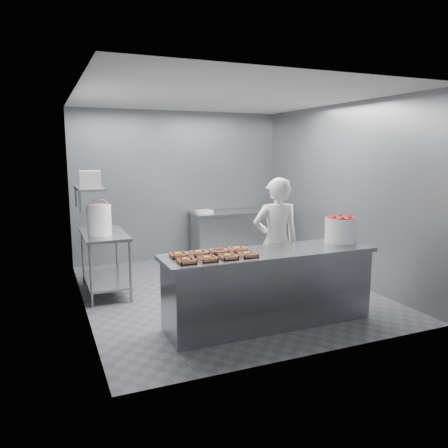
{
  "coord_description": "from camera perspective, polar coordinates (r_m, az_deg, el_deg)",
  "views": [
    {
      "loc": [
        -2.44,
        -5.76,
        2.07
      ],
      "look_at": [
        -0.1,
        -0.2,
        1.05
      ],
      "focal_mm": 35.0,
      "sensor_mm": 36.0,
      "label": 1
    }
  ],
  "objects": [
    {
      "name": "wall_shelf",
      "position": [
        6.41,
        -17.21,
        4.51
      ],
      "size": [
        0.35,
        0.9,
        0.03
      ],
      "primitive_type": "cube",
      "color": "slate",
      "rests_on": "wall_left"
    },
    {
      "name": "paper_stack",
      "position": [
        8.24,
        -2.64,
        1.62
      ],
      "size": [
        0.31,
        0.23,
        0.06
      ],
      "primitive_type": "cube",
      "rotation": [
        0.0,
        0.0,
        -0.04
      ],
      "color": "silver",
      "rests_on": "back_counter"
    },
    {
      "name": "worker",
      "position": [
        5.9,
        6.79,
        -2.31
      ],
      "size": [
        0.69,
        0.52,
        1.72
      ],
      "primitive_type": "imported",
      "rotation": [
        0.0,
        0.0,
        2.95
      ],
      "color": "white",
      "rests_on": "ground"
    },
    {
      "name": "rag",
      "position": [
        6.84,
        -15.4,
        -0.53
      ],
      "size": [
        0.16,
        0.14,
        0.02
      ],
      "primitive_type": "cube",
      "rotation": [
        0.0,
        0.0,
        -0.23
      ],
      "color": "#CCB28C",
      "rests_on": "prep_table"
    },
    {
      "name": "tray_1",
      "position": [
        4.7,
        -2.15,
        -4.54
      ],
      "size": [
        0.19,
        0.18,
        0.06
      ],
      "color": "tan",
      "rests_on": "service_counter"
    },
    {
      "name": "strawberry_tub",
      "position": [
        5.8,
        15.0,
        -0.62
      ],
      "size": [
        0.4,
        0.4,
        0.33
      ],
      "color": "white",
      "rests_on": "service_counter"
    },
    {
      "name": "tray_3",
      "position": [
        4.89,
        3.14,
        -4.0
      ],
      "size": [
        0.19,
        0.18,
        0.06
      ],
      "color": "tan",
      "rests_on": "service_counter"
    },
    {
      "name": "tray_0",
      "position": [
        4.63,
        -4.94,
        -4.8
      ],
      "size": [
        0.19,
        0.18,
        0.06
      ],
      "color": "tan",
      "rests_on": "service_counter"
    },
    {
      "name": "wall_right",
      "position": [
        7.31,
        14.8,
        4.01
      ],
      "size": [
        0.04,
        4.5,
        2.8
      ],
      "primitive_type": "cube",
      "color": "slate",
      "rests_on": "ground"
    },
    {
      "name": "tray_4",
      "position": [
        4.89,
        -5.96,
        -4.04
      ],
      "size": [
        0.19,
        0.18,
        0.06
      ],
      "color": "tan",
      "rests_on": "service_counter"
    },
    {
      "name": "prep_table",
      "position": [
        6.58,
        -15.33,
        -3.74
      ],
      "size": [
        0.6,
        1.2,
        0.9
      ],
      "color": "slate",
      "rests_on": "ground"
    },
    {
      "name": "wall_left",
      "position": [
        5.82,
        -18.3,
        2.48
      ],
      "size": [
        0.04,
        4.5,
        2.8
      ],
      "primitive_type": "cube",
      "color": "slate",
      "rests_on": "ground"
    },
    {
      "name": "tray_7",
      "position": [
        5.14,
        1.76,
        -3.32
      ],
      "size": [
        0.19,
        0.18,
        0.06
      ],
      "color": "tan",
      "rests_on": "service_counter"
    },
    {
      "name": "tray_5",
      "position": [
        4.96,
        -3.3,
        -3.8
      ],
      "size": [
        0.19,
        0.18,
        0.06
      ],
      "color": "tan",
      "rests_on": "service_counter"
    },
    {
      "name": "wall_back",
      "position": [
        8.4,
        -5.85,
        4.96
      ],
      "size": [
        4.0,
        0.04,
        2.8
      ],
      "primitive_type": "cube",
      "color": "slate",
      "rests_on": "ground"
    },
    {
      "name": "appliance",
      "position": [
        6.21,
        -17.08,
        5.58
      ],
      "size": [
        0.3,
        0.33,
        0.23
      ],
      "primitive_type": "cube",
      "rotation": [
        0.0,
        0.0,
        -0.08
      ],
      "color": "gray",
      "rests_on": "wall_shelf"
    },
    {
      "name": "bucket_lid",
      "position": [
        6.49,
        -15.97,
        -1.08
      ],
      "size": [
        0.35,
        0.35,
        0.02
      ],
      "primitive_type": "cylinder",
      "rotation": [
        0.0,
        0.0,
        0.23
      ],
      "color": "white",
      "rests_on": "prep_table"
    },
    {
      "name": "glaze_bucket",
      "position": [
        6.33,
        -15.98,
        0.58
      ],
      "size": [
        0.35,
        0.33,
        0.51
      ],
      "color": "white",
      "rests_on": "prep_table"
    },
    {
      "name": "tray_2",
      "position": [
        4.79,
        0.55,
        -4.27
      ],
      "size": [
        0.19,
        0.18,
        0.06
      ],
      "color": "tan",
      "rests_on": "service_counter"
    },
    {
      "name": "ceiling",
      "position": [
        6.3,
        0.18,
        16.24
      ],
      "size": [
        4.5,
        4.5,
        0.0
      ],
      "primitive_type": "plane",
      "rotation": [
        3.14,
        0.0,
        0.0
      ],
      "color": "white",
      "rests_on": "wall_back"
    },
    {
      "name": "back_counter",
      "position": [
        8.51,
        0.75,
        -1.36
      ],
      "size": [
        1.5,
        0.6,
        0.9
      ],
      "color": "slate",
      "rests_on": "ground"
    },
    {
      "name": "floor",
      "position": [
        6.59,
        0.16,
        -8.72
      ],
      "size": [
        4.5,
        4.5,
        0.0
      ],
      "primitive_type": "plane",
      "color": "#4C4C51",
      "rests_on": "ground"
    },
    {
      "name": "tray_6",
      "position": [
        5.05,
        -0.69,
        -3.59
      ],
      "size": [
        0.19,
        0.18,
        0.04
      ],
      "color": "tan",
      "rests_on": "service_counter"
    },
    {
      "name": "service_counter",
      "position": [
        5.3,
        5.94,
        -8.25
      ],
      "size": [
        2.6,
        0.7,
        0.9
      ],
      "color": "slate",
      "rests_on": "ground"
    }
  ]
}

